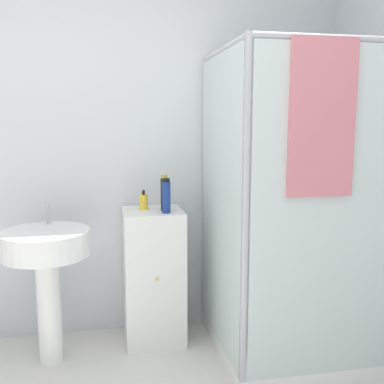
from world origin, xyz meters
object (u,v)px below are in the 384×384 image
object	(u,v)px
sink	(47,260)
shampoo_bottle_blue	(166,196)
soap_dispenser	(144,202)
shampoo_bottle_tall_black	(164,193)

from	to	relation	value
sink	shampoo_bottle_blue	distance (m)	0.81
sink	soap_dispenser	xyz separation A→B (m)	(0.60, 0.20, 0.29)
soap_dispenser	shampoo_bottle_tall_black	size ratio (longest dim) A/B	0.56
sink	shampoo_bottle_tall_black	distance (m)	0.82
shampoo_bottle_tall_black	shampoo_bottle_blue	xyz separation A→B (m)	(0.00, -0.08, -0.01)
sink	shampoo_bottle_blue	size ratio (longest dim) A/B	4.35
sink	soap_dispenser	size ratio (longest dim) A/B	7.31
soap_dispenser	shampoo_bottle_blue	xyz separation A→B (m)	(0.13, -0.13, 0.05)
shampoo_bottle_blue	sink	bearing A→B (deg)	-174.74
sink	shampoo_bottle_tall_black	size ratio (longest dim) A/B	4.11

